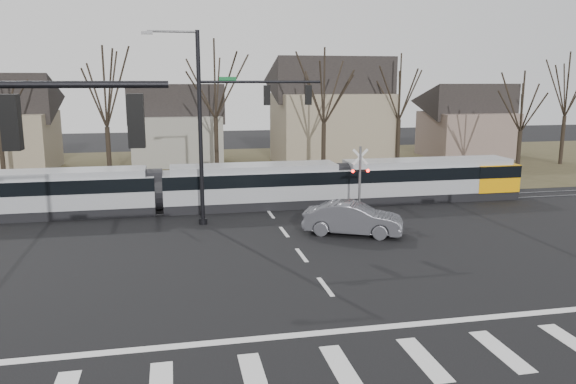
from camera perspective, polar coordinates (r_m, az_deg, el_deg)
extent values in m
plane|color=black|center=(19.81, 5.40, -11.58)|extent=(140.00, 140.00, 0.00)
cube|color=#38331E|center=(50.31, -5.32, 2.45)|extent=(140.00, 28.00, 0.01)
cube|color=silver|center=(15.57, -3.45, -18.26)|extent=(0.60, 2.60, 0.01)
cube|color=silver|center=(16.04, 5.48, -17.36)|extent=(0.60, 2.60, 0.01)
cube|color=silver|center=(16.84, 13.63, -16.17)|extent=(0.60, 2.60, 0.01)
cube|color=silver|center=(17.92, 20.83, -14.85)|extent=(0.60, 2.60, 0.01)
cube|color=silver|center=(19.25, 27.05, -13.52)|extent=(0.60, 2.60, 0.01)
cube|color=silver|center=(18.24, 7.10, -13.69)|extent=(28.00, 0.35, 0.01)
cube|color=silver|center=(21.59, 3.82, -9.57)|extent=(0.18, 2.00, 0.01)
cube|color=silver|center=(25.25, 1.39, -6.42)|extent=(0.18, 2.00, 0.01)
cube|color=silver|center=(29.00, -0.40, -4.07)|extent=(0.18, 2.00, 0.01)
cube|color=silver|center=(32.80, -1.77, -2.26)|extent=(0.18, 2.00, 0.01)
cube|color=silver|center=(36.65, -2.85, -0.82)|extent=(0.18, 2.00, 0.01)
cube|color=silver|center=(40.53, -3.73, 0.34)|extent=(0.18, 2.00, 0.01)
cube|color=silver|center=(44.43, -4.45, 1.29)|extent=(0.18, 2.00, 0.01)
cube|color=silver|center=(48.35, -5.06, 2.10)|extent=(0.18, 2.00, 0.01)
cube|color=#59595E|center=(33.85, -2.09, -1.79)|extent=(90.00, 0.12, 0.06)
cube|color=#59595E|center=(35.20, -2.48, -1.29)|extent=(90.00, 0.12, 0.06)
cube|color=gray|center=(34.74, -23.14, -0.18)|extent=(11.83, 2.55, 2.66)
cube|color=black|center=(34.64, -23.21, 0.69)|extent=(11.85, 2.59, 0.77)
cube|color=gray|center=(34.36, -3.44, 0.60)|extent=(10.92, 2.55, 2.66)
cube|color=black|center=(34.26, -3.45, 1.49)|extent=(10.94, 2.59, 0.77)
cube|color=gray|center=(37.68, 13.95, 1.24)|extent=(11.83, 2.55, 2.66)
cube|color=black|center=(37.59, 13.99, 2.04)|extent=(11.85, 2.59, 0.77)
cube|color=#F09D07|center=(39.79, 19.76, 1.54)|extent=(2.91, 2.60, 1.78)
imported|color=#48494F|center=(28.56, 6.61, -2.70)|extent=(5.53, 6.29, 1.64)
cube|color=black|center=(11.82, -26.31, 6.35)|extent=(0.32, 0.32, 1.05)
sphere|color=#FF0C07|center=(11.81, -26.45, 7.94)|extent=(0.22, 0.22, 0.22)
cube|color=black|center=(11.47, -15.18, 7.00)|extent=(0.32, 0.32, 1.05)
sphere|color=#FF0C07|center=(11.45, -15.27, 8.64)|extent=(0.22, 0.22, 0.22)
cylinder|color=black|center=(30.07, -8.90, 6.22)|extent=(0.22, 0.22, 10.20)
cylinder|color=black|center=(30.89, -8.63, -2.96)|extent=(0.44, 0.44, 0.30)
cylinder|color=black|center=(30.29, -2.78, 11.11)|extent=(6.50, 0.14, 0.14)
cube|color=#0C5926|center=(30.07, -6.15, 11.35)|extent=(0.90, 0.03, 0.22)
cube|color=black|center=(30.35, -2.16, 9.80)|extent=(0.32, 0.32, 1.05)
sphere|color=#FF0C07|center=(30.35, -2.16, 10.42)|extent=(0.22, 0.22, 0.22)
cube|color=black|center=(30.81, 2.08, 9.82)|extent=(0.32, 0.32, 1.05)
sphere|color=#FF0C07|center=(30.81, 2.08, 10.43)|extent=(0.22, 0.22, 0.22)
cube|color=#59595B|center=(30.03, -14.14, 15.42)|extent=(0.55, 0.22, 0.14)
cylinder|color=#59595B|center=(32.48, 7.30, 1.11)|extent=(0.14, 0.14, 4.00)
cylinder|color=#59595B|center=(32.87, 7.22, -2.15)|extent=(0.36, 0.36, 0.20)
cube|color=silver|center=(32.27, 7.36, 3.56)|extent=(0.95, 0.04, 0.95)
cube|color=silver|center=(32.27, 7.36, 3.56)|extent=(0.95, 0.04, 0.95)
cube|color=black|center=(32.39, 7.32, 2.16)|extent=(1.00, 0.10, 0.12)
sphere|color=#FF0C07|center=(32.17, 6.61, 2.11)|extent=(0.18, 0.18, 0.18)
sphere|color=#FF0C07|center=(32.46, 8.12, 2.16)|extent=(0.18, 0.18, 0.18)
cube|color=gray|center=(53.70, -11.18, 5.26)|extent=(8.00, 7.00, 4.50)
cube|color=#7F725C|center=(52.64, 4.33, 6.41)|extent=(10.00, 8.00, 6.50)
cube|color=#6D5950|center=(60.38, 17.66, 5.59)|extent=(8.00, 7.00, 4.50)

